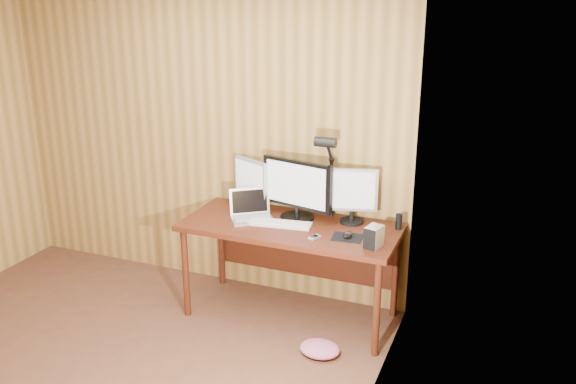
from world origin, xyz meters
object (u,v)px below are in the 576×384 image
Objects in this scene: phone at (315,237)px; laptop at (251,211)px; hard_drive at (374,237)px; desk_lamp at (328,164)px; speaker at (399,222)px; monitor_right at (352,194)px; monitor_center at (297,189)px; monitor_left at (251,183)px; mouse at (347,235)px; desk at (294,236)px; keyboard at (280,224)px.

laptop is at bearing -178.06° from phone.
hard_drive is 0.70m from desk_lamp.
hard_drive is at bearing -103.17° from speaker.
phone is (-0.16, -0.38, -0.22)m from monitor_right.
monitor_center reaches higher than laptop.
monitor_right is 3.97× the size of phone.
monitor_right is (0.82, -0.01, 0.01)m from monitor_left.
monitor_left is at bearing -179.99° from speaker.
monitor_center is 0.43m from monitor_left.
phone is 0.15× the size of desk_lamp.
phone is at bearing -150.35° from mouse.
laptop is at bearing -169.76° from speaker.
laptop is at bearing -157.96° from desk_lamp.
hard_drive is 1.45× the size of phone.
desk_lamp is at bearing 35.77° from desk.
speaker is at bearing 56.70° from phone.
monitor_right is 0.28m from desk_lamp.
monitor_right reaches higher than hard_drive.
phone is (0.67, -0.38, -0.21)m from monitor_left.
monitor_right is at bearing 107.69° from mouse.
speaker is at bearing 90.17° from hard_drive.
phone is (0.32, -0.14, -0.01)m from keyboard.
monitor_left reaches higher than hard_drive.
monitor_left is 1.16m from hard_drive.
desk is at bearing 155.56° from phone.
monitor_left is 3.83× the size of phone.
mouse is 0.71× the size of hard_drive.
phone is (0.25, -0.24, 0.13)m from desk.
mouse is (0.46, -0.21, -0.22)m from monitor_center.
hard_drive is at bearing -39.56° from desk_lamp.
hard_drive is (0.67, -0.30, -0.17)m from monitor_center.
desk_lamp reaches higher than mouse.
monitor_right reaches higher than keyboard.
monitor_right reaches higher than desk.
desk_lamp is at bearing 152.85° from hard_drive.
phone reaches higher than desk.
laptop reaches higher than hard_drive.
laptop is 0.81× the size of keyboard.
desk_lamp reaches higher than monitor_left.
monitor_left is (-0.42, 0.08, -0.02)m from monitor_center.
laptop is 1.01m from hard_drive.
desk is 3.36× the size of keyboard.
hard_drive reaches higher than speaker.
keyboard is at bearing 176.35° from phone.
monitor_right is at bearing -20.90° from laptop.
mouse reaches higher than desk.
speaker is at bearing -15.24° from monitor_right.
keyboard is at bearing -10.36° from monitor_left.
monitor_right is at bearing -3.72° from desk_lamp.
hard_drive is (0.99, -0.19, 0.02)m from laptop.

